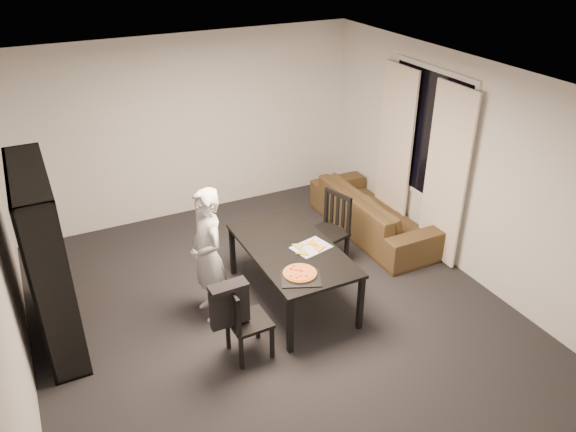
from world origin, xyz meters
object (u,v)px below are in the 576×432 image
baking_tray (301,278)px  chair_left (241,317)px  sofa (373,212)px  bookshelf (47,260)px  pepperoni_pizza (300,273)px  chair_right (331,225)px  person (208,255)px  dining_table (292,253)px

baking_tray → chair_left: bearing=-175.5°
baking_tray → sofa: bearing=37.7°
sofa → bookshelf: bearing=95.3°
bookshelf → chair_left: (1.59, -1.14, -0.47)m
bookshelf → baking_tray: size_ratio=4.75×
bookshelf → sofa: size_ratio=0.88×
chair_left → baking_tray: (0.68, 0.05, 0.22)m
bookshelf → chair_left: 2.01m
chair_left → pepperoni_pizza: 0.75m
chair_right → pepperoni_pizza: size_ratio=2.75×
bookshelf → person: size_ratio=1.24×
bookshelf → pepperoni_pizza: bearing=-24.1°
bookshelf → baking_tray: bearing=-25.5°
baking_tray → sofa: (1.91, 1.48, -0.39)m
chair_right → sofa: 1.06m
chair_right → baking_tray: chair_right is taller
dining_table → chair_left: size_ratio=1.98×
bookshelf → chair_right: (3.25, -0.03, -0.40)m
baking_tray → pepperoni_pizza: bearing=72.7°
chair_left → baking_tray: 0.72m
bookshelf → chair_right: bearing=-0.6°
chair_right → bookshelf: bearing=-107.0°
chair_right → person: size_ratio=0.63×
chair_left → person: person is taller
person → baking_tray: size_ratio=3.83×
dining_table → chair_right: 0.92m
chair_left → baking_tray: size_ratio=2.11×
chair_right → pepperoni_pizza: bearing=-60.3°
baking_tray → bookshelf: bearing=154.5°
chair_left → chair_right: size_ratio=0.88×
chair_right → baking_tray: bearing=-59.2°
chair_left → sofa: chair_left is taller
dining_table → sofa: size_ratio=0.77×
bookshelf → person: 1.59m
person → pepperoni_pizza: (0.75, -0.68, -0.04)m
person → sofa: size_ratio=0.71×
bookshelf → sofa: bookshelf is taller
bookshelf → dining_table: (2.46, -0.51, -0.32)m
dining_table → pepperoni_pizza: (-0.17, -0.52, 0.09)m
chair_left → person: bearing=1.9°
sofa → person: bearing=105.6°
bookshelf → sofa: bearing=5.3°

